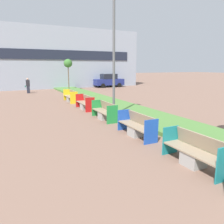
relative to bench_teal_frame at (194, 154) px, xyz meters
name	(u,v)px	position (x,y,z in m)	size (l,w,h in m)	color
planter_grass_strip	(151,118)	(2.26, 5.20, -0.28)	(2.80, 120.00, 0.18)	#4C7A38
building_backdrop	(63,59)	(3.06, 27.92, 3.58)	(20.75, 6.70, 7.90)	#939EAD
bench_teal_frame	(194,154)	(0.00, 0.00, 0.00)	(0.65, 2.07, 0.94)	#9E9B96
bench_blue_frame	(137,127)	(0.00, 3.13, 0.00)	(0.65, 2.14, 0.94)	#9E9B96
bench_green_frame	(105,113)	(0.00, 6.44, 0.00)	(0.65, 2.14, 0.94)	#9E9B96
bench_red_frame	(85,104)	(0.00, 9.66, 0.00)	(0.65, 2.12, 0.94)	#9E9B96
bench_yellow_frame	(71,97)	(0.00, 13.28, 0.00)	(0.65, 2.16, 0.94)	#9E9B96
street_lamp_post	(114,50)	(0.61, 6.53, 3.37)	(0.24, 0.44, 6.72)	#56595B
sapling_tree_far	(68,64)	(2.32, 22.48, 2.84)	(1.03, 1.03, 3.77)	brown
pedestrian_walking	(28,86)	(-2.57, 21.12, 0.47)	(0.53, 0.24, 1.66)	#232633
parked_car_distant	(109,81)	(8.49, 24.00, 0.55)	(4.21, 2.00, 1.86)	navy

